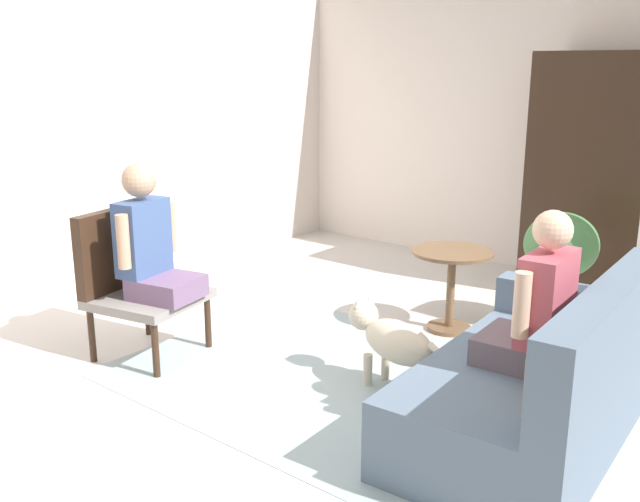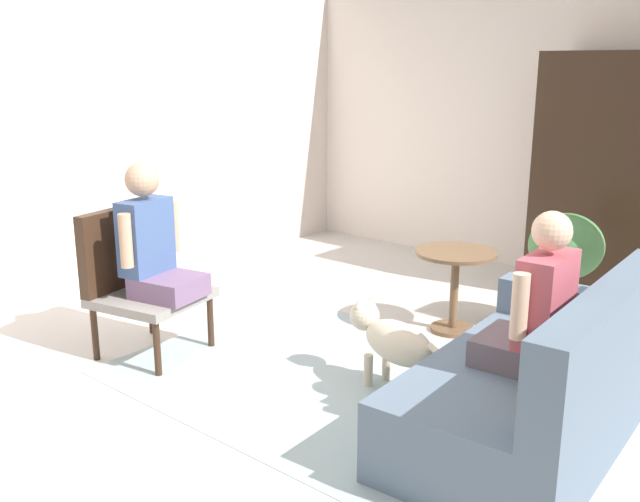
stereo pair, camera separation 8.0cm
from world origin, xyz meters
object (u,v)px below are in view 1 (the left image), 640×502
(potted_plant, at_px, (560,254))
(armoire_cabinet, at_px, (593,176))
(dog, at_px, (392,339))
(couch, at_px, (540,385))
(armchair, at_px, (132,275))
(round_end_table, at_px, (451,276))
(person_on_couch, at_px, (537,306))
(person_on_armchair, at_px, (150,244))

(potted_plant, bearing_deg, armoire_cabinet, 98.42)
(dog, bearing_deg, couch, 0.21)
(armchair, relative_size, round_end_table, 1.61)
(dog, distance_m, potted_plant, 1.69)
(armchair, xyz_separation_m, person_on_couch, (2.54, 0.56, 0.19))
(couch, bearing_deg, round_end_table, 135.76)
(person_on_armchair, bearing_deg, round_end_table, 51.93)
(couch, xyz_separation_m, person_on_couch, (-0.04, -0.03, 0.43))
(armchair, distance_m, armoire_cabinet, 3.76)
(couch, xyz_separation_m, armoire_cabinet, (-0.69, 2.62, 0.69))
(person_on_couch, distance_m, armoire_cabinet, 2.74)
(round_end_table, distance_m, potted_plant, 0.80)
(person_on_couch, xyz_separation_m, armoire_cabinet, (-0.65, 2.65, 0.27))
(person_on_armchair, relative_size, round_end_table, 1.44)
(potted_plant, bearing_deg, couch, -71.63)
(potted_plant, bearing_deg, round_end_table, -137.24)
(person_on_armchair, distance_m, dog, 1.67)
(armchair, xyz_separation_m, round_end_table, (1.46, 1.68, -0.12))
(person_on_armchair, xyz_separation_m, round_end_table, (1.29, 1.65, -0.36))
(couch, relative_size, round_end_table, 2.91)
(couch, relative_size, person_on_couch, 2.17)
(round_end_table, xyz_separation_m, potted_plant, (0.58, 0.54, 0.15))
(person_on_armchair, bearing_deg, person_on_couch, 12.54)
(armoire_cabinet, bearing_deg, person_on_couch, -76.30)
(armoire_cabinet, bearing_deg, potted_plant, -81.58)
(armchair, height_order, potted_plant, armchair)
(armchair, bearing_deg, dog, 19.33)
(armchair, xyz_separation_m, potted_plant, (2.04, 2.22, 0.03))
(dog, relative_size, potted_plant, 0.94)
(person_on_couch, height_order, round_end_table, person_on_couch)
(dog, bearing_deg, potted_plant, 77.47)
(couch, relative_size, dog, 2.14)
(couch, distance_m, potted_plant, 1.73)
(round_end_table, bearing_deg, person_on_couch, -46.08)
(armchair, distance_m, round_end_table, 2.23)
(armchair, distance_m, dog, 1.79)
(couch, height_order, armchair, armchair)
(round_end_table, bearing_deg, armoire_cabinet, 74.23)
(potted_plant, distance_m, armoire_cabinet, 1.09)
(dog, relative_size, armoire_cabinet, 0.41)
(person_on_couch, bearing_deg, person_on_armchair, -167.46)
(couch, height_order, person_on_couch, person_on_couch)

